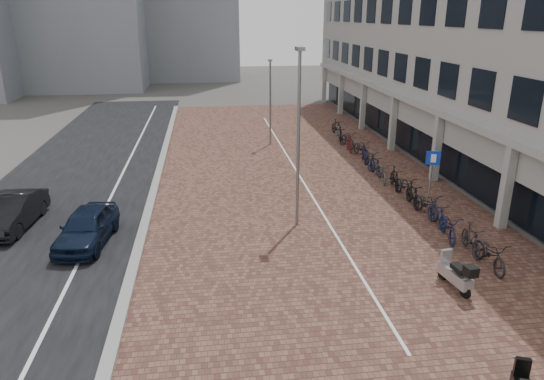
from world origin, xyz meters
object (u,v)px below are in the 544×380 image
Objects in this scene: car_dark at (13,212)px; parking_sign at (431,172)px; scooter_front at (455,273)px; car_navy at (87,227)px.

car_dark is 16.80m from parking_sign.
parking_sign is at bearing 65.06° from scooter_front.
car_navy is 3.72m from car_dark.
car_dark reaches higher than scooter_front.
car_navy is at bearing -26.12° from car_dark.
scooter_front is at bearing -19.48° from car_dark.
car_navy reaches higher than scooter_front.
scooter_front is at bearing -15.48° from car_navy.
scooter_front is (11.76, -4.82, -0.11)m from car_navy.
scooter_front is 6.28m from parking_sign.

